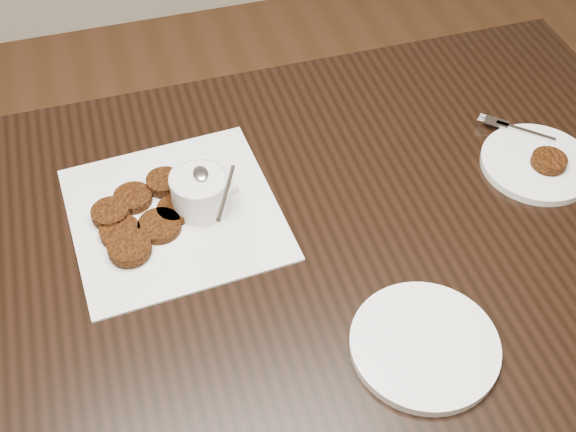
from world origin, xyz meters
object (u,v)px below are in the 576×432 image
object	(u,v)px
table	(274,389)
sauce_ramekin	(199,177)
plate_with_patty	(538,160)
napkin	(175,213)
plate_empty	(424,345)

from	to	relation	value
table	sauce_ramekin	size ratio (longest dim) A/B	11.20
sauce_ramekin	plate_with_patty	world-z (taller)	sauce_ramekin
table	napkin	world-z (taller)	napkin
plate_with_patty	napkin	bearing A→B (deg)	173.70
plate_empty	plate_with_patty	bearing A→B (deg)	39.82
napkin	plate_with_patty	size ratio (longest dim) A/B	1.70
table	plate_with_patty	bearing A→B (deg)	8.62
sauce_ramekin	plate_with_patty	size ratio (longest dim) A/B	0.69
sauce_ramekin	plate_empty	xyz separation A→B (m)	(0.23, -0.34, -0.06)
napkin	plate_with_patty	xyz separation A→B (m)	(0.60, -0.07, 0.01)
sauce_ramekin	plate_with_patty	distance (m)	0.56
napkin	plate_empty	xyz separation A→B (m)	(0.28, -0.34, 0.00)
napkin	sauce_ramekin	xyz separation A→B (m)	(0.05, 0.00, 0.07)
plate_with_patty	plate_empty	world-z (taller)	plate_with_patty
plate_with_patty	plate_empty	distance (m)	0.42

